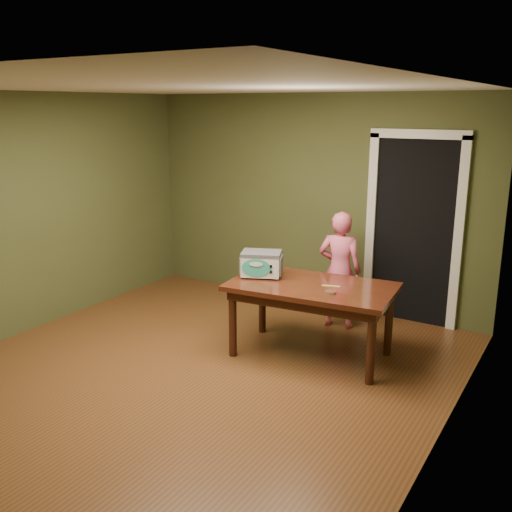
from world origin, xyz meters
name	(u,v)px	position (x,y,z in m)	size (l,w,h in m)	color
floor	(190,376)	(0.00, 0.00, 0.00)	(5.00, 5.00, 0.00)	brown
room_shell	(184,195)	(0.00, 0.00, 1.71)	(4.52, 5.02, 2.61)	#454E29
doorway	(421,228)	(1.30, 2.78, 1.06)	(1.10, 0.66, 2.25)	black
dining_table	(312,294)	(0.76, 1.00, 0.65)	(1.68, 1.06, 0.75)	#38170C
toy_oven	(261,263)	(0.19, 0.98, 0.89)	(0.49, 0.42, 0.26)	#4C4F54
baking_pan	(330,292)	(1.03, 0.84, 0.76)	(0.10, 0.10, 0.02)	silver
spatula	(331,286)	(0.94, 1.04, 0.75)	(0.18, 0.03, 0.01)	#CFC15A
child	(340,270)	(0.68, 1.88, 0.67)	(0.49, 0.32, 1.33)	#E96083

